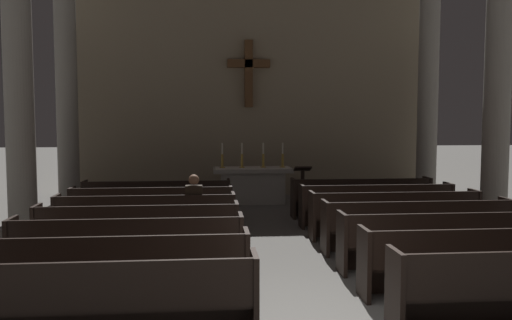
{
  "coord_description": "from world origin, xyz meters",
  "views": [
    {
      "loc": [
        -1.27,
        -5.53,
        2.37
      ],
      "look_at": [
        0.0,
        8.16,
        1.3
      ],
      "focal_mm": 37.12,
      "sensor_mm": 36.0,
      "label": 1
    }
  ],
  "objects_px": {
    "column_left_third": "(67,94)",
    "altar": "(253,184)",
    "pew_left_row_5": "(146,219)",
    "candlestick_outer_right": "(283,159)",
    "pew_right_row_2": "(485,261)",
    "pew_left_row_1": "(96,302)",
    "pew_right_row_3": "(447,241)",
    "pew_left_row_7": "(157,200)",
    "pew_left_row_6": "(152,208)",
    "pew_right_row_7": "(361,197)",
    "column_right_second": "(497,88)",
    "candlestick_inner_left": "(242,160)",
    "candlestick_outer_left": "(222,160)",
    "lone_worshipper": "(194,206)",
    "candlestick_inner_right": "(263,160)",
    "pew_right_row_5": "(395,214)",
    "pew_right_row_6": "(376,205)",
    "pew_left_row_2": "(115,270)",
    "pew_right_row_4": "(417,226)",
    "column_left_second": "(19,85)",
    "pew_left_row_3": "(128,248)",
    "column_right_third": "(428,95)",
    "pew_left_row_4": "(138,231)"
  },
  "relations": [
    {
      "from": "column_right_third",
      "to": "candlestick_inner_right",
      "type": "height_order",
      "value": "column_right_third"
    },
    {
      "from": "pew_left_row_3",
      "to": "candlestick_inner_left",
      "type": "distance_m",
      "value": 7.29
    },
    {
      "from": "pew_left_row_3",
      "to": "pew_left_row_6",
      "type": "distance_m",
      "value": 3.45
    },
    {
      "from": "pew_left_row_3",
      "to": "pew_right_row_4",
      "type": "height_order",
      "value": "same"
    },
    {
      "from": "candlestick_outer_left",
      "to": "pew_right_row_4",
      "type": "bearing_deg",
      "value": -60.38
    },
    {
      "from": "pew_left_row_1",
      "to": "pew_left_row_6",
      "type": "relative_size",
      "value": 1.0
    },
    {
      "from": "pew_right_row_3",
      "to": "column_left_third",
      "type": "height_order",
      "value": "column_left_third"
    },
    {
      "from": "pew_right_row_2",
      "to": "candlestick_inner_left",
      "type": "bearing_deg",
      "value": 108.71
    },
    {
      "from": "pew_left_row_7",
      "to": "pew_right_row_5",
      "type": "height_order",
      "value": "same"
    },
    {
      "from": "lone_worshipper",
      "to": "candlestick_outer_right",
      "type": "bearing_deg",
      "value": 62.64
    },
    {
      "from": "pew_left_row_7",
      "to": "column_left_third",
      "type": "relative_size",
      "value": 0.54
    },
    {
      "from": "pew_left_row_6",
      "to": "candlestick_inner_right",
      "type": "distance_m",
      "value": 4.49
    },
    {
      "from": "pew_right_row_2",
      "to": "pew_right_row_6",
      "type": "xyz_separation_m",
      "value": [
        0.0,
        4.6,
        0.0
      ]
    },
    {
      "from": "pew_right_row_4",
      "to": "candlestick_outer_left",
      "type": "relative_size",
      "value": 4.88
    },
    {
      "from": "column_left_third",
      "to": "pew_right_row_7",
      "type": "bearing_deg",
      "value": -16.47
    },
    {
      "from": "pew_left_row_3",
      "to": "candlestick_inner_right",
      "type": "xyz_separation_m",
      "value": [
        2.74,
        6.93,
        0.76
      ]
    },
    {
      "from": "pew_left_row_7",
      "to": "pew_right_row_6",
      "type": "relative_size",
      "value": 1.0
    },
    {
      "from": "pew_right_row_2",
      "to": "pew_left_row_1",
      "type": "bearing_deg",
      "value": -166.72
    },
    {
      "from": "column_right_third",
      "to": "pew_left_row_4",
      "type": "bearing_deg",
      "value": -142.75
    },
    {
      "from": "column_left_third",
      "to": "altar",
      "type": "distance_m",
      "value": 5.58
    },
    {
      "from": "pew_left_row_5",
      "to": "candlestick_outer_right",
      "type": "distance_m",
      "value": 5.73
    },
    {
      "from": "pew_left_row_7",
      "to": "candlestick_inner_right",
      "type": "distance_m",
      "value": 3.67
    },
    {
      "from": "pew_left_row_3",
      "to": "pew_left_row_7",
      "type": "xyz_separation_m",
      "value": [
        0.0,
        4.6,
        0.0
      ]
    },
    {
      "from": "column_right_second",
      "to": "pew_right_row_5",
      "type": "bearing_deg",
      "value": -161.12
    },
    {
      "from": "pew_left_row_6",
      "to": "altar",
      "type": "relative_size",
      "value": 1.54
    },
    {
      "from": "pew_left_row_7",
      "to": "column_left_third",
      "type": "xyz_separation_m",
      "value": [
        -2.55,
        2.19,
        2.57
      ]
    },
    {
      "from": "column_left_second",
      "to": "candlestick_inner_right",
      "type": "bearing_deg",
      "value": 35.39
    },
    {
      "from": "column_right_second",
      "to": "candlestick_outer_left",
      "type": "bearing_deg",
      "value": 147.24
    },
    {
      "from": "pew_left_row_7",
      "to": "column_right_second",
      "type": "relative_size",
      "value": 0.54
    },
    {
      "from": "pew_left_row_1",
      "to": "column_right_third",
      "type": "height_order",
      "value": "column_right_third"
    },
    {
      "from": "pew_right_row_3",
      "to": "lone_worshipper",
      "type": "xyz_separation_m",
      "value": [
        -3.96,
        2.34,
        0.22
      ]
    },
    {
      "from": "pew_right_row_6",
      "to": "lone_worshipper",
      "type": "height_order",
      "value": "lone_worshipper"
    },
    {
      "from": "pew_right_row_7",
      "to": "candlestick_inner_right",
      "type": "relative_size",
      "value": 4.88
    },
    {
      "from": "column_right_second",
      "to": "pew_left_row_6",
      "type": "bearing_deg",
      "value": 177.86
    },
    {
      "from": "pew_left_row_3",
      "to": "pew_right_row_2",
      "type": "height_order",
      "value": "same"
    },
    {
      "from": "column_left_third",
      "to": "column_left_second",
      "type": "bearing_deg",
      "value": -90.0
    },
    {
      "from": "pew_right_row_4",
      "to": "pew_right_row_7",
      "type": "xyz_separation_m",
      "value": [
        0.0,
        3.45,
        0.0
      ]
    },
    {
      "from": "pew_left_row_2",
      "to": "candlestick_outer_right",
      "type": "distance_m",
      "value": 8.75
    },
    {
      "from": "pew_left_row_1",
      "to": "pew_left_row_7",
      "type": "distance_m",
      "value": 6.9
    },
    {
      "from": "column_left_third",
      "to": "pew_left_row_3",
      "type": "bearing_deg",
      "value": -69.41
    },
    {
      "from": "pew_right_row_5",
      "to": "pew_right_row_4",
      "type": "bearing_deg",
      "value": -90.0
    },
    {
      "from": "pew_right_row_4",
      "to": "candlestick_outer_left",
      "type": "xyz_separation_m",
      "value": [
        -3.29,
        5.78,
        0.76
      ]
    },
    {
      "from": "pew_left_row_7",
      "to": "candlestick_inner_right",
      "type": "height_order",
      "value": "candlestick_inner_right"
    },
    {
      "from": "pew_left_row_5",
      "to": "lone_worshipper",
      "type": "bearing_deg",
      "value": 2.41
    },
    {
      "from": "pew_left_row_2",
      "to": "candlestick_outer_left",
      "type": "height_order",
      "value": "candlestick_outer_left"
    },
    {
      "from": "pew_left_row_1",
      "to": "pew_right_row_5",
      "type": "height_order",
      "value": "same"
    },
    {
      "from": "pew_left_row_4",
      "to": "pew_left_row_6",
      "type": "relative_size",
      "value": 1.0
    },
    {
      "from": "candlestick_outer_left",
      "to": "lone_worshipper",
      "type": "distance_m",
      "value": 4.67
    },
    {
      "from": "pew_right_row_5",
      "to": "pew_right_row_7",
      "type": "distance_m",
      "value": 2.3
    },
    {
      "from": "column_right_second",
      "to": "candlestick_inner_left",
      "type": "xyz_separation_m",
      "value": [
        -5.29,
        3.76,
        -1.81
      ]
    }
  ]
}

